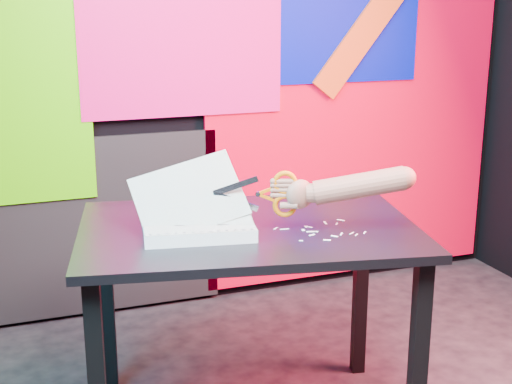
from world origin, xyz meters
name	(u,v)px	position (x,y,z in m)	size (l,w,h in m)	color
room	(399,47)	(0.00, 0.00, 1.35)	(3.01, 3.01, 2.71)	black
backdrop	(247,111)	(0.06, 1.46, 0.96)	(2.88, 0.05, 2.08)	red
work_table	(248,254)	(-0.32, 0.36, 0.65)	(1.24, 0.94, 0.75)	black
printout_stack	(198,225)	(-0.50, 0.35, 0.78)	(0.39, 0.31, 0.27)	silver
scissors	(279,194)	(-0.25, 0.27, 0.88)	(0.26, 0.11, 0.16)	#ADAFBD
hand_forearm	(349,187)	(-0.04, 0.19, 0.90)	(0.42, 0.20, 0.14)	brown
paper_clippings	(320,231)	(-0.12, 0.23, 0.75)	(0.27, 0.19, 0.00)	white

